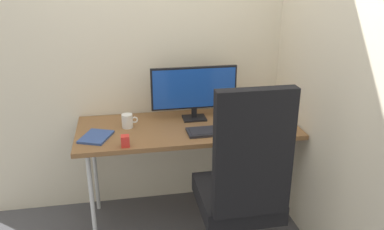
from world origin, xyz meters
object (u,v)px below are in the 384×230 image
keyboard (217,131)px  desk_clamp_accessory (125,141)px  office_chair (243,185)px  mouse (274,127)px  notebook (96,137)px  monitor (194,90)px  pen_holder (258,105)px  coffee_mug (128,121)px

keyboard → desk_clamp_accessory: desk_clamp_accessory is taller
keyboard → office_chair: bearing=-87.3°
mouse → notebook: (-1.17, 0.08, -0.01)m
monitor → pen_holder: size_ratio=3.22×
pen_holder → coffee_mug: size_ratio=1.71×
notebook → coffee_mug: bearing=56.4°
office_chair → coffee_mug: (-0.60, 0.70, 0.15)m
monitor → desk_clamp_accessory: 0.65m
office_chair → coffee_mug: office_chair is taller
keyboard → mouse: (0.39, -0.03, 0.01)m
office_chair → mouse: bearing=53.0°
keyboard → notebook: 0.78m
office_chair → monitor: size_ratio=2.03×
monitor → desk_clamp_accessory: size_ratio=8.67×
mouse → pen_holder: size_ratio=0.51×
pen_holder → coffee_mug: pen_holder is taller
monitor → mouse: monitor is taller
coffee_mug → desk_clamp_accessory: coffee_mug is taller
monitor → coffee_mug: bearing=-170.2°
mouse → desk_clamp_accessory: size_ratio=1.38×
pen_holder → notebook: bearing=-167.6°
monitor → coffee_mug: monitor is taller
pen_holder → notebook: pen_holder is taller
keyboard → desk_clamp_accessory: 0.61m
office_chair → notebook: bearing=145.1°
office_chair → keyboard: 0.53m
keyboard → pen_holder: size_ratio=2.09×
mouse → desk_clamp_accessory: 0.99m
monitor → coffee_mug: size_ratio=5.52×
pen_holder → coffee_mug: bearing=-173.0°
monitor → office_chair: bearing=-80.9°
office_chair → coffee_mug: bearing=130.5°
pen_holder → office_chair: bearing=-114.0°
office_chair → pen_holder: bearing=66.0°
keyboard → notebook: bearing=176.5°
mouse → monitor: bearing=160.0°
pen_holder → desk_clamp_accessory: (-0.99, -0.42, -0.02)m
monitor → notebook: (-0.68, -0.22, -0.21)m
office_chair → notebook: office_chair is taller
mouse → desk_clamp_accessory: desk_clamp_accessory is taller
office_chair → keyboard: bearing=92.7°
mouse → pen_holder: 0.34m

